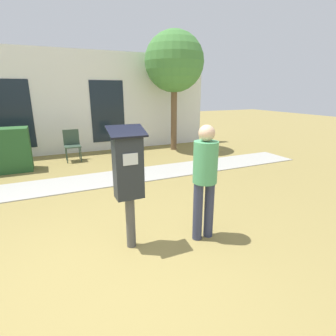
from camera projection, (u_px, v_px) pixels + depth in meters
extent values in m
plane|color=olive|center=(114.00, 273.00, 2.97)|extent=(40.00, 40.00, 0.00)
cube|color=#A3A099|center=(79.00, 183.00, 5.83)|extent=(12.00, 1.10, 0.02)
cube|color=white|center=(62.00, 103.00, 8.21)|extent=(10.00, 0.24, 3.20)
cube|color=#19232D|center=(12.00, 115.00, 7.62)|extent=(1.10, 0.02, 2.00)
cube|color=#19232D|center=(108.00, 112.00, 8.74)|extent=(1.10, 0.02, 2.00)
cylinder|color=#4C4C4C|center=(131.00, 222.00, 3.39)|extent=(0.12, 0.12, 0.70)
cube|color=#23282D|center=(128.00, 167.00, 3.18)|extent=(0.34, 0.22, 0.80)
cube|color=silver|center=(130.00, 159.00, 3.04)|extent=(0.18, 0.01, 0.14)
cube|color=black|center=(126.00, 131.00, 3.06)|extent=(0.44, 0.31, 0.12)
cylinder|color=#333851|center=(198.00, 212.00, 3.55)|extent=(0.13, 0.13, 0.82)
cylinder|color=#333851|center=(209.00, 209.00, 3.62)|extent=(0.13, 0.13, 0.82)
cylinder|color=#4C9E66|center=(205.00, 162.00, 3.39)|extent=(0.32, 0.32, 0.55)
sphere|color=#D8AD8C|center=(207.00, 133.00, 3.28)|extent=(0.21, 0.21, 0.21)
cylinder|color=#334738|center=(9.00, 164.00, 6.58)|extent=(0.03, 0.03, 0.42)
cylinder|color=#334738|center=(26.00, 162.00, 6.73)|extent=(0.03, 0.03, 0.42)
cylinder|color=#334738|center=(11.00, 160.00, 6.91)|extent=(0.03, 0.03, 0.42)
cylinder|color=#334738|center=(27.00, 159.00, 7.06)|extent=(0.03, 0.03, 0.42)
cube|color=#334738|center=(17.00, 153.00, 6.75)|extent=(0.44, 0.44, 0.04)
cube|color=#334738|center=(16.00, 142.00, 6.86)|extent=(0.44, 0.04, 0.44)
cylinder|color=#334738|center=(67.00, 156.00, 7.36)|extent=(0.03, 0.03, 0.42)
cylinder|color=#334738|center=(81.00, 155.00, 7.51)|extent=(0.03, 0.03, 0.42)
cylinder|color=#334738|center=(66.00, 153.00, 7.69)|extent=(0.03, 0.03, 0.42)
cylinder|color=#334738|center=(79.00, 152.00, 7.84)|extent=(0.03, 0.03, 0.42)
cube|color=#334738|center=(73.00, 146.00, 7.54)|extent=(0.44, 0.44, 0.04)
cube|color=#334738|center=(71.00, 137.00, 7.64)|extent=(0.44, 0.04, 0.44)
cylinder|color=#334738|center=(117.00, 153.00, 7.77)|extent=(0.03, 0.03, 0.42)
cylinder|color=#334738|center=(130.00, 151.00, 7.92)|extent=(0.03, 0.03, 0.42)
cylinder|color=#334738|center=(114.00, 150.00, 8.10)|extent=(0.03, 0.03, 0.42)
cylinder|color=#334738|center=(126.00, 149.00, 8.26)|extent=(0.03, 0.03, 0.42)
cube|color=#334738|center=(121.00, 143.00, 7.95)|extent=(0.44, 0.44, 0.04)
cube|color=#334738|center=(119.00, 135.00, 8.06)|extent=(0.44, 0.04, 0.44)
cylinder|color=brown|center=(174.00, 118.00, 8.86)|extent=(0.20, 0.20, 2.20)
sphere|color=#47843D|center=(174.00, 62.00, 8.36)|extent=(1.90, 1.90, 1.90)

